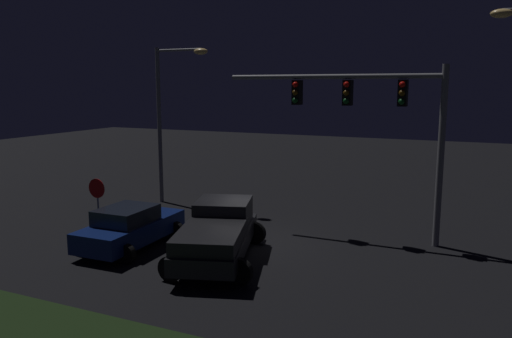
# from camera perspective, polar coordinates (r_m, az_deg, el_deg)

# --- Properties ---
(ground_plane) EXTENTS (80.00, 80.00, 0.00)m
(ground_plane) POSITION_cam_1_polar(r_m,az_deg,el_deg) (18.71, -0.74, -8.46)
(ground_plane) COLOR black
(pickup_truck) EXTENTS (3.94, 5.75, 1.80)m
(pickup_truck) POSITION_cam_1_polar(r_m,az_deg,el_deg) (16.85, -4.32, -6.96)
(pickup_truck) COLOR black
(pickup_truck) RESTS_ON ground_plane
(car_sedan) EXTENTS (2.54, 4.43, 1.51)m
(car_sedan) POSITION_cam_1_polar(r_m,az_deg,el_deg) (18.64, -14.14, -6.44)
(car_sedan) COLOR navy
(car_sedan) RESTS_ON ground_plane
(traffic_signal_gantry) EXTENTS (8.32, 0.56, 6.50)m
(traffic_signal_gantry) POSITION_cam_1_polar(r_m,az_deg,el_deg) (19.00, 13.16, 6.63)
(traffic_signal_gantry) COLOR slate
(traffic_signal_gantry) RESTS_ON ground_plane
(street_lamp_left) EXTENTS (2.87, 0.44, 7.57)m
(street_lamp_left) POSITION_cam_1_polar(r_m,az_deg,el_deg) (24.68, -9.84, 7.19)
(street_lamp_left) COLOR slate
(street_lamp_left) RESTS_ON ground_plane
(stop_sign) EXTENTS (0.76, 0.08, 2.23)m
(stop_sign) POSITION_cam_1_polar(r_m,az_deg,el_deg) (20.31, -17.64, -2.91)
(stop_sign) COLOR slate
(stop_sign) RESTS_ON ground_plane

